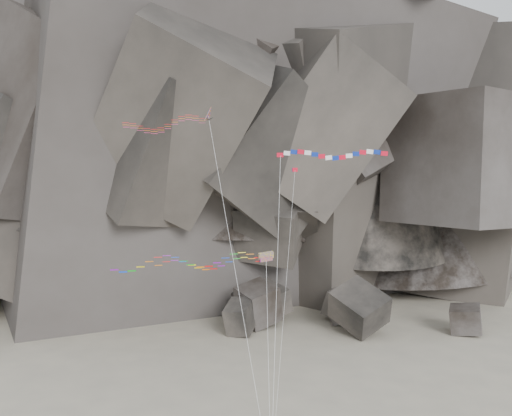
{
  "coord_description": "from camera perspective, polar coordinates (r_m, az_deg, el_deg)",
  "views": [
    {
      "loc": [
        -5.49,
        -55.37,
        27.21
      ],
      "look_at": [
        0.75,
        6.0,
        22.08
      ],
      "focal_mm": 40.0,
      "sensor_mm": 36.0,
      "label": 1
    }
  ],
  "objects": [
    {
      "name": "boulder_field",
      "position": [
        93.92,
        3.85,
        -10.65
      ],
      "size": [
        80.11,
        19.74,
        9.03
      ],
      "color": "#47423F",
      "rests_on": "ground"
    },
    {
      "name": "delta_kite",
      "position": [
        57.53,
        -9.39,
        8.29
      ],
      "size": [
        13.42,
        14.8,
        31.09
      ],
      "rotation": [
        0.0,
        0.0,
        -0.34
      ],
      "color": "red",
      "rests_on": "ground"
    },
    {
      "name": "headland",
      "position": [
        126.35,
        -3.34,
        11.47
      ],
      "size": [
        110.0,
        70.0,
        84.0
      ],
      "primitive_type": null,
      "color": "#4B443D",
      "rests_on": "ground"
    },
    {
      "name": "parafoil_kite",
      "position": [
        54.07,
        -7.05,
        -5.35
      ],
      "size": [
        15.73,
        10.37,
        16.98
      ],
      "rotation": [
        0.0,
        0.0,
        0.2
      ],
      "color": "yellow",
      "rests_on": "ground"
    },
    {
      "name": "pennant_kite",
      "position": [
        53.55,
        3.44,
        -1.92
      ],
      "size": [
        4.02,
        11.25,
        24.95
      ],
      "rotation": [
        0.0,
        0.0,
        0.46
      ],
      "color": "red",
      "rests_on": "ground"
    },
    {
      "name": "banner_kite",
      "position": [
        55.67,
        7.52,
        5.17
      ],
      "size": [
        12.43,
        12.11,
        26.76
      ],
      "rotation": [
        0.0,
        0.0,
        -0.25
      ],
      "color": "red",
      "rests_on": "ground"
    }
  ]
}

